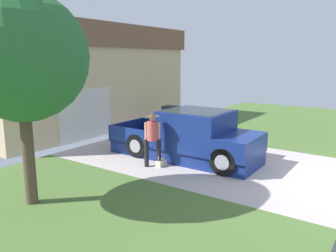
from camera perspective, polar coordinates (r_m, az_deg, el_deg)
The scene contains 6 objects.
pickup_truck at distance 10.81m, azimuth 4.44°, elevation -2.01°, with size 2.04×5.01×1.64m.
person_with_hat at distance 10.05m, azimuth -2.67°, elevation -1.65°, with size 0.43×0.43×1.66m.
handbag at distance 10.30m, azimuth -1.20°, elevation -6.25°, with size 0.33×0.19×0.39m.
house_with_garage at distance 17.05m, azimuth -15.72°, elevation 8.23°, with size 10.94×5.77×4.77m.
front_yard_tree at distance 7.72m, azimuth -24.34°, elevation 10.92°, with size 3.04×2.80×4.76m.
wheeled_trash_bin at distance 15.91m, azimuth 0.48°, elevation 1.74°, with size 0.60×0.72×1.04m.
Camera 1 is at (-9.33, -0.66, 3.24)m, focal length 35.66 mm.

